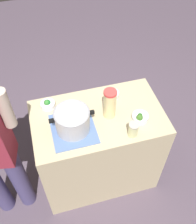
% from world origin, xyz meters
% --- Properties ---
extents(ground_plane, '(8.00, 8.00, 0.00)m').
position_xyz_m(ground_plane, '(0.00, 0.00, 0.00)').
color(ground_plane, '#534654').
extents(counter_slab, '(1.04, 0.62, 0.92)m').
position_xyz_m(counter_slab, '(0.00, 0.00, 0.46)').
color(counter_slab, tan).
rests_on(counter_slab, ground_plane).
extents(dish_cloth, '(0.32, 0.35, 0.01)m').
position_xyz_m(dish_cloth, '(0.21, 0.07, 0.92)').
color(dish_cloth, '#5571A6').
rests_on(dish_cloth, counter_slab).
extents(cooking_pot, '(0.33, 0.26, 0.18)m').
position_xyz_m(cooking_pot, '(0.21, 0.07, 1.02)').
color(cooking_pot, '#B7B7BC').
rests_on(cooking_pot, dish_cloth).
extents(lemonade_pitcher, '(0.10, 0.10, 0.25)m').
position_xyz_m(lemonade_pitcher, '(-0.09, 0.01, 1.04)').
color(lemonade_pitcher, '#F5DA92').
rests_on(lemonade_pitcher, counter_slab).
extents(mason_jar, '(0.07, 0.07, 0.12)m').
position_xyz_m(mason_jar, '(-0.20, 0.24, 0.98)').
color(mason_jar, beige).
rests_on(mason_jar, counter_slab).
extents(broccoli_bowl_front, '(0.11, 0.11, 0.07)m').
position_xyz_m(broccoli_bowl_front, '(0.36, -0.20, 0.94)').
color(broccoli_bowl_front, silver).
rests_on(broccoli_bowl_front, counter_slab).
extents(broccoli_bowl_center, '(0.13, 0.13, 0.07)m').
position_xyz_m(broccoli_bowl_center, '(-0.30, 0.12, 0.94)').
color(broccoli_bowl_center, silver).
rests_on(broccoli_bowl_center, counter_slab).
extents(broccoli_bowl_back, '(0.10, 0.10, 0.08)m').
position_xyz_m(broccoli_bowl_back, '(-0.17, -0.17, 0.95)').
color(broccoli_bowl_back, silver).
rests_on(broccoli_bowl_back, counter_slab).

